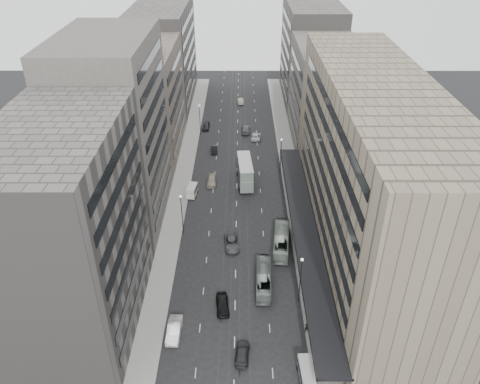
{
  "coord_description": "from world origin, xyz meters",
  "views": [
    {
      "loc": [
        0.82,
        -57.03,
        51.85
      ],
      "look_at": [
        0.71,
        16.21,
        6.4
      ],
      "focal_mm": 35.0,
      "sensor_mm": 36.0,
      "label": 1
    }
  ],
  "objects_px": {
    "panel_van": "(192,191)",
    "sedan_0": "(223,304)",
    "bus_near": "(264,279)",
    "sedan_2": "(232,243)",
    "bus_far": "(281,240)",
    "vw_microbus": "(307,372)",
    "double_decker": "(245,172)",
    "sedan_1": "(174,330)",
    "pedestrian": "(307,327)"
  },
  "relations": [
    {
      "from": "bus_far",
      "to": "double_decker",
      "type": "height_order",
      "value": "double_decker"
    },
    {
      "from": "sedan_1",
      "to": "sedan_0",
      "type": "bearing_deg",
      "value": 37.97
    },
    {
      "from": "pedestrian",
      "to": "bus_near",
      "type": "bearing_deg",
      "value": -64.76
    },
    {
      "from": "bus_near",
      "to": "panel_van",
      "type": "xyz_separation_m",
      "value": [
        -13.65,
        26.6,
        -0.06
      ]
    },
    {
      "from": "bus_far",
      "to": "sedan_1",
      "type": "xyz_separation_m",
      "value": [
        -16.46,
        -19.59,
        -0.64
      ]
    },
    {
      "from": "sedan_0",
      "to": "double_decker",
      "type": "bearing_deg",
      "value": 78.55
    },
    {
      "from": "bus_near",
      "to": "pedestrian",
      "type": "bearing_deg",
      "value": 123.06
    },
    {
      "from": "vw_microbus",
      "to": "panel_van",
      "type": "relative_size",
      "value": 1.11
    },
    {
      "from": "bus_near",
      "to": "sedan_2",
      "type": "xyz_separation_m",
      "value": [
        -5.18,
        9.88,
        -0.62
      ]
    },
    {
      "from": "sedan_2",
      "to": "bus_near",
      "type": "bearing_deg",
      "value": -68.0
    },
    {
      "from": "bus_far",
      "to": "vw_microbus",
      "type": "bearing_deg",
      "value": 98.77
    },
    {
      "from": "bus_near",
      "to": "sedan_0",
      "type": "xyz_separation_m",
      "value": [
        -6.32,
        -5.04,
        -0.56
      ]
    },
    {
      "from": "bus_near",
      "to": "sedan_2",
      "type": "relative_size",
      "value": 1.82
    },
    {
      "from": "double_decker",
      "to": "sedan_2",
      "type": "bearing_deg",
      "value": -100.79
    },
    {
      "from": "vw_microbus",
      "to": "sedan_1",
      "type": "xyz_separation_m",
      "value": [
        -17.7,
        7.3,
        -0.43
      ]
    },
    {
      "from": "bus_near",
      "to": "panel_van",
      "type": "distance_m",
      "value": 29.9
    },
    {
      "from": "bus_near",
      "to": "sedan_0",
      "type": "bearing_deg",
      "value": 40.73
    },
    {
      "from": "sedan_1",
      "to": "sedan_2",
      "type": "relative_size",
      "value": 0.96
    },
    {
      "from": "double_decker",
      "to": "vw_microbus",
      "type": "distance_m",
      "value": 49.51
    },
    {
      "from": "bus_far",
      "to": "sedan_1",
      "type": "distance_m",
      "value": 25.6
    },
    {
      "from": "panel_van",
      "to": "sedan_2",
      "type": "height_order",
      "value": "panel_van"
    },
    {
      "from": "panel_van",
      "to": "sedan_0",
      "type": "distance_m",
      "value": 32.48
    },
    {
      "from": "bus_far",
      "to": "vw_microbus",
      "type": "height_order",
      "value": "bus_far"
    },
    {
      "from": "bus_near",
      "to": "double_decker",
      "type": "height_order",
      "value": "double_decker"
    },
    {
      "from": "panel_van",
      "to": "sedan_0",
      "type": "height_order",
      "value": "panel_van"
    },
    {
      "from": "sedan_2",
      "to": "sedan_0",
      "type": "bearing_deg",
      "value": -100.06
    },
    {
      "from": "bus_far",
      "to": "vw_microbus",
      "type": "distance_m",
      "value": 26.92
    },
    {
      "from": "sedan_0",
      "to": "sedan_2",
      "type": "distance_m",
      "value": 14.96
    },
    {
      "from": "panel_van",
      "to": "sedan_2",
      "type": "xyz_separation_m",
      "value": [
        8.47,
        -16.72,
        -0.55
      ]
    },
    {
      "from": "sedan_2",
      "to": "pedestrian",
      "type": "height_order",
      "value": "pedestrian"
    },
    {
      "from": "bus_far",
      "to": "sedan_0",
      "type": "height_order",
      "value": "bus_far"
    },
    {
      "from": "sedan_0",
      "to": "pedestrian",
      "type": "xyz_separation_m",
      "value": [
        12.07,
        -4.57,
        0.32
      ]
    },
    {
      "from": "bus_near",
      "to": "sedan_1",
      "type": "distance_m",
      "value": 16.33
    },
    {
      "from": "bus_near",
      "to": "bus_far",
      "type": "distance_m",
      "value": 10.27
    },
    {
      "from": "bus_near",
      "to": "vw_microbus",
      "type": "xyz_separation_m",
      "value": [
        4.75,
        -17.24,
        -0.08
      ]
    },
    {
      "from": "sedan_0",
      "to": "sedan_1",
      "type": "xyz_separation_m",
      "value": [
        -6.63,
        -4.9,
        0.05
      ]
    },
    {
      "from": "sedan_1",
      "to": "bus_far",
      "type": "bearing_deg",
      "value": 51.48
    },
    {
      "from": "bus_near",
      "to": "bus_far",
      "type": "bearing_deg",
      "value": -107.79
    },
    {
      "from": "double_decker",
      "to": "sedan_1",
      "type": "height_order",
      "value": "double_decker"
    },
    {
      "from": "bus_far",
      "to": "vw_microbus",
      "type": "relative_size",
      "value": 2.46
    },
    {
      "from": "pedestrian",
      "to": "vw_microbus",
      "type": "bearing_deg",
      "value": 76.89
    },
    {
      "from": "vw_microbus",
      "to": "pedestrian",
      "type": "height_order",
      "value": "vw_microbus"
    },
    {
      "from": "double_decker",
      "to": "sedan_1",
      "type": "distance_m",
      "value": 42.91
    },
    {
      "from": "sedan_0",
      "to": "bus_far",
      "type": "bearing_deg",
      "value": 50.4
    },
    {
      "from": "sedan_0",
      "to": "sedan_2",
      "type": "height_order",
      "value": "sedan_0"
    },
    {
      "from": "bus_far",
      "to": "sedan_2",
      "type": "height_order",
      "value": "bus_far"
    },
    {
      "from": "bus_far",
      "to": "sedan_2",
      "type": "distance_m",
      "value": 8.72
    },
    {
      "from": "double_decker",
      "to": "sedan_0",
      "type": "height_order",
      "value": "double_decker"
    },
    {
      "from": "panel_van",
      "to": "vw_microbus",
      "type": "bearing_deg",
      "value": -60.09
    },
    {
      "from": "sedan_2",
      "to": "bus_far",
      "type": "bearing_deg",
      "value": -7.14
    }
  ]
}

